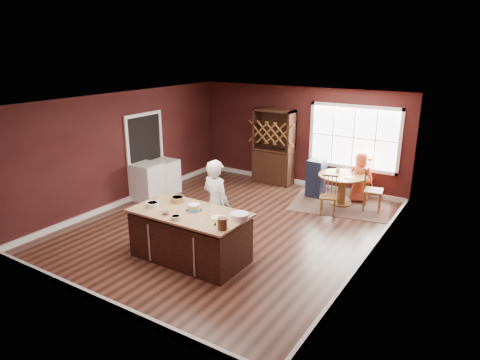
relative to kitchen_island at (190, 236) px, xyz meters
The scene contains 28 objects.
room_shell 1.87m from the kitchen_island, 98.18° to the left, with size 7.00×7.00×7.00m.
window 5.35m from the kitchen_island, 76.00° to the left, with size 2.36×0.10×1.66m, color white, non-canonical shape.
doorway 3.94m from the kitchen_island, 145.34° to the left, with size 0.08×1.26×2.13m, color white, non-canonical shape.
kitchen_island is the anchor object (origin of this frame).
dining_table 4.40m from the kitchen_island, 72.08° to the left, with size 1.16×1.16×0.75m.
baker 0.82m from the kitchen_island, 82.79° to the left, with size 0.63×0.41×1.72m, color silver.
layer_cake 0.55m from the kitchen_island, 59.58° to the left, with size 0.30×0.30×0.12m, color white, non-canonical shape.
bowl_blue 0.90m from the kitchen_island, 165.69° to the right, with size 0.23×0.23×0.09m, color silver.
bowl_yellow 0.77m from the kitchen_island, 151.43° to the left, with size 0.27×0.27×0.10m, color #9E8346.
bowl_pink 0.66m from the kitchen_island, 129.52° to the right, with size 0.14×0.14×0.05m, color silver.
bowl_olive 0.65m from the kitchen_island, 85.50° to the right, with size 0.18×0.18×0.07m, color beige.
drinking_glass 0.72m from the kitchen_island, ahead, with size 0.07×0.07×0.14m, color silver.
dinner_plate 0.78m from the kitchen_island, ahead, with size 0.26×0.26×0.02m, color beige.
white_tub 1.10m from the kitchen_island, 10.76° to the left, with size 0.31×0.31×0.11m, color white.
stoneware_crock 1.14m from the kitchen_island, 18.66° to the right, with size 0.16×0.16×0.19m, color #543621.
toy_figurine 0.94m from the kitchen_island, 18.55° to the right, with size 0.04×0.04×0.07m, color yellow, non-canonical shape.
rug 4.42m from the kitchen_island, 72.08° to the left, with size 2.31×1.79×0.01m, color brown.
chair_east 4.68m from the kitchen_island, 63.24° to the left, with size 0.45×0.43×1.08m, color brown, non-canonical shape.
chair_south 3.64m from the kitchen_island, 68.83° to the left, with size 0.39×0.37×0.92m, color brown, non-canonical shape.
chair_north 5.28m from the kitchen_island, 72.07° to the left, with size 0.46×0.44×1.09m, color brown, non-canonical shape.
seated_woman 4.91m from the kitchen_island, 70.28° to the left, with size 0.62×0.40×1.26m, color #DF5938.
high_chair 4.45m from the kitchen_island, 82.50° to the left, with size 0.40×0.40×1.00m, color #151F37, non-canonical shape.
toddler 4.59m from the kitchen_island, 82.42° to the left, with size 0.18×0.14×0.26m, color #8CA5BF, non-canonical shape.
table_plate 4.35m from the kitchen_island, 68.67° to the left, with size 0.20×0.20×0.02m, color beige.
table_cup 4.53m from the kitchen_island, 75.09° to the left, with size 0.12×0.12×0.09m, color white.
hutch 4.95m from the kitchen_island, 100.36° to the left, with size 1.14×0.47×2.08m, color #382514.
washer 3.44m from the kitchen_island, 146.60° to the left, with size 0.65×0.62×0.94m, color silver.
dryer 3.83m from the kitchen_island, 138.58° to the left, with size 0.61×0.59×0.89m, color white.
Camera 1 is at (4.76, -7.09, 3.72)m, focal length 32.00 mm.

